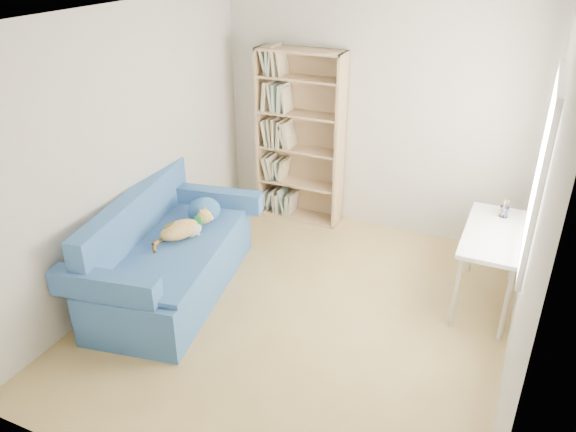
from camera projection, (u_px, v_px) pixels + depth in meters
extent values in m
plane|color=#A98A4C|center=(301.00, 315.00, 5.11)|extent=(4.00, 4.00, 0.00)
cube|color=silver|center=(374.00, 117.00, 6.14)|extent=(3.50, 0.04, 2.60)
cube|color=silver|center=(152.00, 327.00, 2.90)|extent=(3.50, 0.04, 2.60)
cube|color=silver|center=(128.00, 153.00, 5.16)|extent=(0.04, 4.00, 2.60)
cube|color=silver|center=(535.00, 227.00, 3.88)|extent=(0.04, 4.00, 2.60)
cube|color=white|center=(305.00, 15.00, 3.93)|extent=(3.50, 4.00, 0.04)
cube|color=white|center=(544.00, 170.00, 4.28)|extent=(0.01, 1.20, 1.30)
cube|color=#244C82|center=(173.00, 269.00, 5.35)|extent=(1.25, 2.09, 0.49)
cube|color=#244C82|center=(135.00, 217.00, 5.27)|extent=(0.52, 1.96, 0.48)
cube|color=#244C82|center=(219.00, 199.00, 5.92)|extent=(0.94, 0.33, 0.22)
cube|color=#244C82|center=(105.00, 286.00, 4.47)|extent=(0.94, 0.33, 0.22)
cube|color=#244C82|center=(173.00, 245.00, 5.22)|extent=(1.21, 1.93, 0.05)
ellipsoid|color=#2F6298|center=(204.00, 210.00, 5.65)|extent=(0.32, 0.36, 0.24)
ellipsoid|color=#AE6B13|center=(180.00, 230.00, 5.26)|extent=(0.34, 0.46, 0.16)
ellipsoid|color=silver|center=(192.00, 228.00, 5.34)|extent=(0.18, 0.21, 0.10)
ellipsoid|color=#37270F|center=(174.00, 228.00, 5.21)|extent=(0.19, 0.23, 0.08)
sphere|color=#AE6B13|center=(198.00, 214.00, 5.47)|extent=(0.15, 0.15, 0.15)
cone|color=#AE6B13|center=(198.00, 206.00, 5.47)|extent=(0.07, 0.07, 0.07)
cone|color=#AE6B13|center=(194.00, 209.00, 5.42)|extent=(0.07, 0.08, 0.07)
cylinder|color=green|center=(193.00, 219.00, 5.42)|extent=(0.12, 0.07, 0.11)
cylinder|color=#37270F|center=(164.00, 244.00, 5.09)|extent=(0.05, 0.16, 0.06)
cube|color=tan|center=(262.00, 133.00, 6.61)|extent=(0.03, 0.31, 2.00)
cube|color=tan|center=(340.00, 144.00, 6.25)|extent=(0.03, 0.31, 2.00)
cube|color=tan|center=(301.00, 50.00, 5.98)|extent=(1.00, 0.31, 0.03)
cube|color=tan|center=(299.00, 215.00, 6.88)|extent=(1.00, 0.31, 0.03)
cube|color=tan|center=(305.00, 134.00, 6.55)|extent=(1.00, 0.02, 2.00)
cube|color=silver|center=(495.00, 233.00, 4.97)|extent=(0.51, 1.11, 0.04)
cylinder|color=silver|center=(516.00, 249.00, 5.48)|extent=(0.04, 0.04, 0.71)
cylinder|color=silver|center=(506.00, 305.00, 4.66)|extent=(0.04, 0.04, 0.71)
cylinder|color=silver|center=(473.00, 240.00, 5.63)|extent=(0.04, 0.04, 0.71)
cylinder|color=silver|center=(456.00, 293.00, 4.81)|extent=(0.04, 0.04, 0.71)
cylinder|color=white|center=(504.00, 212.00, 5.20)|extent=(0.09, 0.09, 0.10)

